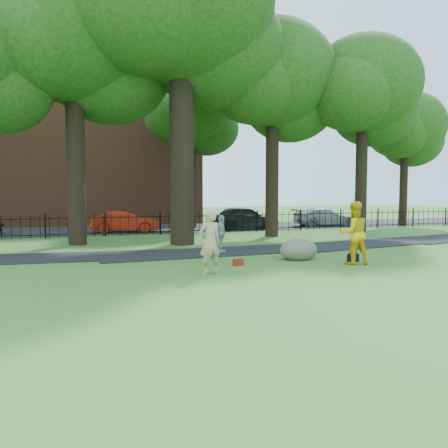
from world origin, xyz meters
name	(u,v)px	position (x,y,z in m)	size (l,w,h in m)	color
ground	(240,269)	(0.00, 0.00, 0.00)	(120.00, 120.00, 0.00)	#3C6824
footpath	(226,252)	(1.00, 3.90, 0.00)	(36.00, 2.60, 0.03)	black
street	(148,229)	(0.00, 16.00, 0.00)	(80.00, 7.00, 0.02)	black
iron_fence	(160,224)	(0.00, 12.00, 0.60)	(44.00, 0.04, 1.20)	black
brick_building	(78,146)	(-4.00, 24.00, 6.00)	(18.00, 8.00, 12.00)	brown
big_tree	(183,17)	(0.13, 7.09, 10.14)	(10.08, 8.61, 14.37)	black
tree_row	(184,71)	(0.52, 8.40, 8.15)	(26.82, 7.96, 12.42)	black
woman	(210,242)	(-1.11, -0.45, 0.93)	(0.68, 0.45, 1.87)	tan
man	(354,233)	(3.87, -0.37, 1.03)	(1.00, 0.78, 2.06)	gold
pedestrian	(221,234)	(0.74, 3.77, 0.74)	(0.87, 0.36, 1.49)	#9F9EA3
boulder	(299,248)	(2.68, 1.12, 0.40)	(1.37, 1.03, 0.80)	#5D574D
backpack	(353,258)	(4.18, 0.06, 0.14)	(0.36, 0.23, 0.27)	black
red_bag	(238,262)	(0.20, 0.65, 0.11)	(0.32, 0.20, 0.22)	maroon
red_sedan	(125,222)	(-1.67, 13.98, 0.65)	(1.38, 3.94, 1.30)	#981B0B
grey_car	(244,218)	(5.85, 13.71, 0.76)	(1.80, 4.48, 1.53)	black
silver_car	(324,217)	(12.17, 14.26, 0.64)	(1.78, 4.38, 1.27)	gray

